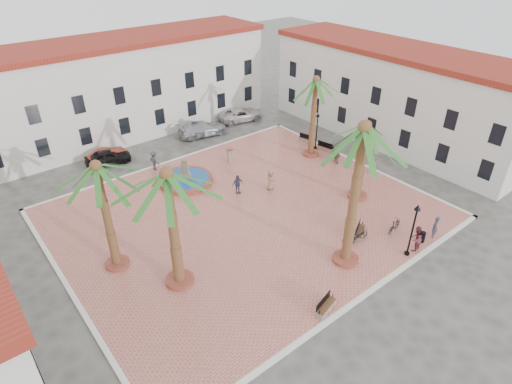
# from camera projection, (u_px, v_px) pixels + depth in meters

# --- Properties ---
(ground) EXTENTS (120.00, 120.00, 0.00)m
(ground) POSITION_uv_depth(u_px,v_px,m) (246.00, 214.00, 32.11)
(ground) COLOR #56544F
(ground) RESTS_ON ground
(plaza) EXTENTS (26.00, 22.00, 0.15)m
(plaza) POSITION_uv_depth(u_px,v_px,m) (246.00, 214.00, 32.07)
(plaza) COLOR #CD7062
(plaza) RESTS_ON ground
(kerb_n) EXTENTS (26.30, 0.30, 0.16)m
(kerb_n) POSITION_uv_depth(u_px,v_px,m) (173.00, 161.00, 39.36)
(kerb_n) COLOR silver
(kerb_n) RESTS_ON ground
(kerb_s) EXTENTS (26.30, 0.30, 0.16)m
(kerb_s) POSITION_uv_depth(u_px,v_px,m) (361.00, 298.00, 24.79)
(kerb_s) COLOR silver
(kerb_s) RESTS_ON ground
(kerb_e) EXTENTS (0.30, 22.30, 0.16)m
(kerb_e) POSITION_uv_depth(u_px,v_px,m) (358.00, 163.00, 39.00)
(kerb_e) COLOR silver
(kerb_e) RESTS_ON ground
(kerb_w) EXTENTS (0.30, 22.30, 0.16)m
(kerb_w) POSITION_uv_depth(u_px,v_px,m) (71.00, 292.00, 25.14)
(kerb_w) COLOR silver
(kerb_w) RESTS_ON ground
(building_north) EXTENTS (30.40, 7.40, 9.50)m
(building_north) POSITION_uv_depth(u_px,v_px,m) (123.00, 87.00, 42.85)
(building_north) COLOR silver
(building_north) RESTS_ON ground
(building_east) EXTENTS (7.40, 26.40, 9.00)m
(building_east) POSITION_uv_depth(u_px,v_px,m) (394.00, 94.00, 41.72)
(building_east) COLOR silver
(building_east) RESTS_ON ground
(fountain) EXTENTS (4.44, 4.44, 2.29)m
(fountain) POSITION_uv_depth(u_px,v_px,m) (186.00, 179.00, 35.71)
(fountain) COLOR #9F4536
(fountain) RESTS_ON plaza
(palm_nw) EXTENTS (4.91, 4.91, 7.44)m
(palm_nw) POSITION_uv_depth(u_px,v_px,m) (98.00, 179.00, 23.81)
(palm_nw) COLOR #9F4536
(palm_nw) RESTS_ON plaza
(palm_sw) EXTENTS (5.62, 5.62, 7.84)m
(palm_sw) POSITION_uv_depth(u_px,v_px,m) (168.00, 189.00, 22.37)
(palm_sw) COLOR #9F4536
(palm_sw) RESTS_ON plaza
(palm_s) EXTENTS (5.45, 5.45, 9.59)m
(palm_s) POSITION_uv_depth(u_px,v_px,m) (362.00, 144.00, 23.12)
(palm_s) COLOR #9F4536
(palm_s) RESTS_ON plaza
(palm_e) EXTENTS (5.06, 5.06, 6.47)m
(palm_e) POSITION_uv_depth(u_px,v_px,m) (366.00, 135.00, 31.18)
(palm_e) COLOR #9F4536
(palm_e) RESTS_ON plaza
(palm_ne) EXTENTS (4.89, 4.89, 7.51)m
(palm_ne) POSITION_uv_depth(u_px,v_px,m) (316.00, 89.00, 36.93)
(palm_ne) COLOR #9F4536
(palm_ne) RESTS_ON plaza
(bench_s) EXTENTS (1.66, 0.86, 0.84)m
(bench_s) POSITION_uv_depth(u_px,v_px,m) (326.00, 307.00, 23.76)
(bench_s) COLOR gray
(bench_s) RESTS_ON plaza
(bench_se) EXTENTS (1.64, 1.18, 0.84)m
(bench_se) POSITION_uv_depth(u_px,v_px,m) (360.00, 232.00, 29.61)
(bench_se) COLOR gray
(bench_se) RESTS_ON plaza
(bench_e) EXTENTS (0.91, 1.94, 0.99)m
(bench_e) POSITION_uv_depth(u_px,v_px,m) (327.00, 149.00, 40.73)
(bench_e) COLOR gray
(bench_e) RESTS_ON plaza
(bench_ne) EXTENTS (0.93, 1.81, 0.91)m
(bench_ne) POSITION_uv_depth(u_px,v_px,m) (307.00, 140.00, 42.45)
(bench_ne) COLOR gray
(bench_ne) RESTS_ON plaza
(lamppost_s) EXTENTS (0.42, 0.42, 3.89)m
(lamppost_s) POSITION_uv_depth(u_px,v_px,m) (415.00, 221.00, 26.59)
(lamppost_s) COLOR black
(lamppost_s) RESTS_ON plaza
(lamppost_e) EXTENTS (0.39, 0.39, 3.63)m
(lamppost_e) POSITION_uv_depth(u_px,v_px,m) (317.00, 125.00, 40.10)
(lamppost_e) COLOR black
(lamppost_e) RESTS_ON plaza
(bollard_se) EXTENTS (0.52, 0.52, 1.26)m
(bollard_se) POSITION_uv_depth(u_px,v_px,m) (346.00, 249.00, 27.44)
(bollard_se) COLOR gray
(bollard_se) RESTS_ON plaza
(bollard_n) EXTENTS (0.58, 0.58, 1.34)m
(bollard_n) POSITION_uv_depth(u_px,v_px,m) (230.00, 155.00, 38.58)
(bollard_n) COLOR gray
(bollard_n) RESTS_ON plaza
(bollard_e) EXTENTS (0.54, 0.54, 1.27)m
(bollard_e) POSITION_uv_depth(u_px,v_px,m) (372.00, 166.00, 37.01)
(bollard_e) COLOR gray
(bollard_e) RESTS_ON plaza
(litter_bin) EXTENTS (0.38, 0.38, 0.75)m
(litter_bin) POSITION_uv_depth(u_px,v_px,m) (422.00, 237.00, 28.93)
(litter_bin) COLOR black
(litter_bin) RESTS_ON plaza
(cyclist_a) EXTENTS (0.71, 0.60, 1.66)m
(cyclist_a) POSITION_uv_depth(u_px,v_px,m) (435.00, 227.00, 29.16)
(cyclist_a) COLOR #35384B
(cyclist_a) RESTS_ON plaza
(bicycle_a) EXTENTS (1.68, 0.71, 0.86)m
(bicycle_a) POSITION_uv_depth(u_px,v_px,m) (359.00, 236.00, 28.94)
(bicycle_a) COLOR black
(bicycle_a) RESTS_ON plaza
(cyclist_b) EXTENTS (0.98, 0.82, 1.84)m
(cyclist_b) POSITION_uv_depth(u_px,v_px,m) (416.00, 239.00, 27.90)
(cyclist_b) COLOR brown
(cyclist_b) RESTS_ON plaza
(bicycle_b) EXTENTS (1.66, 0.68, 0.97)m
(bicycle_b) POSITION_uv_depth(u_px,v_px,m) (394.00, 225.00, 29.85)
(bicycle_b) COLOR black
(bicycle_b) RESTS_ON plaza
(pedestrian_fountain_a) EXTENTS (1.01, 0.87, 1.75)m
(pedestrian_fountain_a) POSITION_uv_depth(u_px,v_px,m) (270.00, 180.00, 34.49)
(pedestrian_fountain_a) COLOR #886653
(pedestrian_fountain_a) RESTS_ON plaza
(pedestrian_fountain_b) EXTENTS (0.98, 0.44, 1.64)m
(pedestrian_fountain_b) POSITION_uv_depth(u_px,v_px,m) (238.00, 184.00, 34.01)
(pedestrian_fountain_b) COLOR #353B56
(pedestrian_fountain_b) RESTS_ON plaza
(pedestrian_north) EXTENTS (0.88, 1.26, 1.78)m
(pedestrian_north) POSITION_uv_depth(u_px,v_px,m) (154.00, 160.00, 37.36)
(pedestrian_north) COLOR #46464A
(pedestrian_north) RESTS_ON plaza
(pedestrian_east) EXTENTS (1.04, 1.70, 1.74)m
(pedestrian_east) POSITION_uv_depth(u_px,v_px,m) (336.00, 154.00, 38.46)
(pedestrian_east) COLOR #675E50
(pedestrian_east) RESTS_ON plaza
(car_black) EXTENTS (4.25, 2.32, 1.37)m
(car_black) POSITION_uv_depth(u_px,v_px,m) (108.00, 157.00, 38.65)
(car_black) COLOR black
(car_black) RESTS_ON ground
(car_red) EXTENTS (3.85, 1.77, 1.22)m
(car_red) POSITION_uv_depth(u_px,v_px,m) (108.00, 155.00, 39.17)
(car_red) COLOR #9B2C19
(car_red) RESTS_ON ground
(car_silver) EXTENTS (5.39, 2.92, 1.48)m
(car_silver) POSITION_uv_depth(u_px,v_px,m) (203.00, 129.00, 43.99)
(car_silver) COLOR #A8A9B1
(car_silver) RESTS_ON ground
(car_white) EXTENTS (5.31, 3.27, 1.37)m
(car_white) POSITION_uv_depth(u_px,v_px,m) (241.00, 115.00, 47.45)
(car_white) COLOR beige
(car_white) RESTS_ON ground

